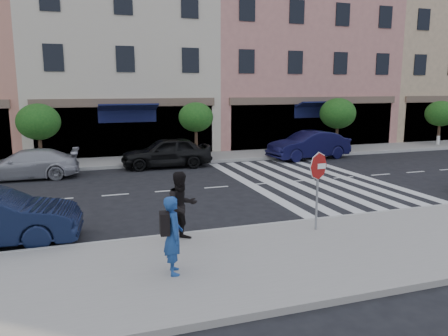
% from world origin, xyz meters
% --- Properties ---
extents(ground, '(120.00, 120.00, 0.00)m').
position_xyz_m(ground, '(0.00, 0.00, 0.00)').
color(ground, black).
rests_on(ground, ground).
extents(sidewalk_near, '(60.00, 4.50, 0.15)m').
position_xyz_m(sidewalk_near, '(0.00, -3.75, 0.07)').
color(sidewalk_near, gray).
rests_on(sidewalk_near, ground).
extents(sidewalk_far, '(60.00, 3.00, 0.15)m').
position_xyz_m(sidewalk_far, '(0.00, 11.00, 0.07)').
color(sidewalk_far, gray).
rests_on(sidewalk_far, ground).
extents(building_centre, '(11.00, 9.00, 11.00)m').
position_xyz_m(building_centre, '(-0.50, 17.00, 5.50)').
color(building_centre, beige).
rests_on(building_centre, ground).
extents(building_east_mid, '(13.00, 9.00, 13.00)m').
position_xyz_m(building_east_mid, '(11.50, 17.00, 6.50)').
color(building_east_mid, tan).
rests_on(building_east_mid, ground).
extents(building_east_far, '(12.00, 9.00, 12.00)m').
position_xyz_m(building_east_far, '(24.00, 17.00, 6.00)').
color(building_east_far, '#D1AF86').
rests_on(building_east_far, ground).
extents(street_tree_wb, '(2.10, 2.10, 3.06)m').
position_xyz_m(street_tree_wb, '(-5.00, 10.80, 2.31)').
color(street_tree_wb, '#473323').
rests_on(street_tree_wb, sidewalk_far).
extents(street_tree_c, '(1.90, 1.90, 3.04)m').
position_xyz_m(street_tree_c, '(3.00, 10.80, 2.36)').
color(street_tree_c, '#473323').
rests_on(street_tree_c, sidewalk_far).
extents(street_tree_ea, '(2.20, 2.20, 3.19)m').
position_xyz_m(street_tree_ea, '(12.00, 10.80, 2.39)').
color(street_tree_ea, '#473323').
rests_on(street_tree_ea, sidewalk_far).
extents(street_tree_eb, '(2.00, 2.00, 2.94)m').
position_xyz_m(street_tree_eb, '(20.00, 10.80, 2.22)').
color(street_tree_eb, '#473323').
rests_on(street_tree_eb, sidewalk_far).
extents(stop_sign, '(0.76, 0.11, 2.16)m').
position_xyz_m(stop_sign, '(2.84, -2.39, 1.74)').
color(stop_sign, gray).
rests_on(stop_sign, sidewalk_near).
extents(photographer, '(0.45, 0.64, 1.66)m').
position_xyz_m(photographer, '(-1.46, -3.92, 0.98)').
color(photographer, navy).
rests_on(photographer, sidewalk_near).
extents(walker, '(1.02, 0.89, 1.78)m').
position_xyz_m(walker, '(-0.83, -2.00, 1.04)').
color(walker, black).
rests_on(walker, sidewalk_near).
extents(car_far_left, '(4.54, 2.02, 1.29)m').
position_xyz_m(car_far_left, '(-5.44, 8.29, 0.65)').
color(car_far_left, '#A4A3A9').
rests_on(car_far_left, ground).
extents(car_far_mid, '(4.55, 1.95, 1.53)m').
position_xyz_m(car_far_mid, '(0.98, 9.10, 0.77)').
color(car_far_mid, black).
rests_on(car_far_mid, ground).
extents(car_far_right, '(4.91, 2.22, 1.56)m').
position_xyz_m(car_far_right, '(9.09, 9.10, 0.78)').
color(car_far_right, black).
rests_on(car_far_right, ground).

